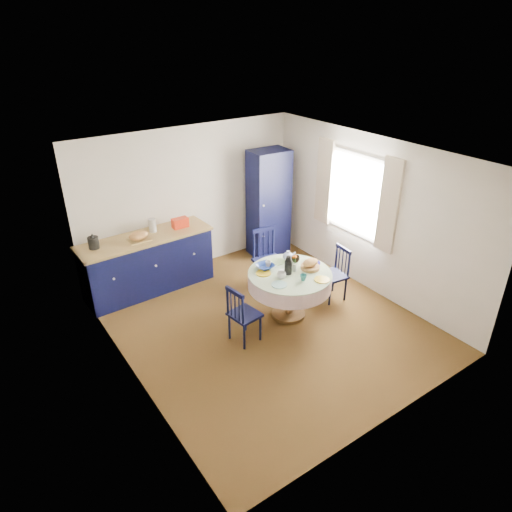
# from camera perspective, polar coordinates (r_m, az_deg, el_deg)

# --- Properties ---
(floor) EXTENTS (4.50, 4.50, 0.00)m
(floor) POSITION_cam_1_polar(r_m,az_deg,el_deg) (6.81, 1.29, -8.40)
(floor) COLOR black
(floor) RESTS_ON ground
(ceiling) EXTENTS (4.50, 4.50, 0.00)m
(ceiling) POSITION_cam_1_polar(r_m,az_deg,el_deg) (5.72, 1.56, 12.38)
(ceiling) COLOR white
(ceiling) RESTS_ON wall_back
(wall_back) EXTENTS (4.00, 0.02, 2.50)m
(wall_back) POSITION_cam_1_polar(r_m,az_deg,el_deg) (7.94, -8.26, 6.98)
(wall_back) COLOR silver
(wall_back) RESTS_ON floor
(wall_left) EXTENTS (0.02, 4.50, 2.50)m
(wall_left) POSITION_cam_1_polar(r_m,az_deg,el_deg) (5.37, -16.16, -4.37)
(wall_left) COLOR silver
(wall_left) RESTS_ON floor
(wall_right) EXTENTS (0.02, 4.50, 2.50)m
(wall_right) POSITION_cam_1_polar(r_m,az_deg,el_deg) (7.42, 14.04, 4.95)
(wall_right) COLOR silver
(wall_right) RESTS_ON floor
(window) EXTENTS (0.10, 1.74, 1.45)m
(window) POSITION_cam_1_polar(r_m,az_deg,el_deg) (7.48, 12.34, 7.57)
(window) COLOR white
(window) RESTS_ON wall_right
(kitchen_counter) EXTENTS (2.15, 0.73, 1.19)m
(kitchen_counter) POSITION_cam_1_polar(r_m,az_deg,el_deg) (7.59, -13.37, -0.81)
(kitchen_counter) COLOR black
(kitchen_counter) RESTS_ON floor
(pantry_cabinet) EXTENTS (0.72, 0.54, 1.98)m
(pantry_cabinet) POSITION_cam_1_polar(r_m,az_deg,el_deg) (8.41, 1.59, 6.55)
(pantry_cabinet) COLOR black
(pantry_cabinet) RESTS_ON floor
(dining_table) EXTENTS (1.22, 1.22, 1.02)m
(dining_table) POSITION_cam_1_polar(r_m,az_deg,el_deg) (6.67, 4.27, -2.98)
(dining_table) COLOR #523417
(dining_table) RESTS_ON floor
(chair_left) EXTENTS (0.41, 0.43, 0.86)m
(chair_left) POSITION_cam_1_polar(r_m,az_deg,el_deg) (6.23, -1.69, -7.28)
(chair_left) COLOR black
(chair_left) RESTS_ON floor
(chair_far) EXTENTS (0.49, 0.48, 1.01)m
(chair_far) POSITION_cam_1_polar(r_m,az_deg,el_deg) (7.45, 1.50, -0.36)
(chair_far) COLOR black
(chair_far) RESTS_ON floor
(chair_right) EXTENTS (0.41, 0.43, 0.87)m
(chair_right) POSITION_cam_1_polar(r_m,az_deg,el_deg) (7.28, 9.82, -2.15)
(chair_right) COLOR black
(chair_right) RESTS_ON floor
(mug_a) EXTENTS (0.12, 0.12, 0.10)m
(mug_a) POSITION_cam_1_polar(r_m,az_deg,el_deg) (6.44, 3.20, -2.42)
(mug_a) COLOR silver
(mug_a) RESTS_ON dining_table
(mug_b) EXTENTS (0.10, 0.10, 0.09)m
(mug_b) POSITION_cam_1_polar(r_m,az_deg,el_deg) (6.41, 5.92, -2.70)
(mug_b) COLOR #236667
(mug_b) RESTS_ON dining_table
(mug_c) EXTENTS (0.13, 0.13, 0.10)m
(mug_c) POSITION_cam_1_polar(r_m,az_deg,el_deg) (6.88, 4.98, -0.38)
(mug_c) COLOR black
(mug_c) RESTS_ON dining_table
(mug_d) EXTENTS (0.09, 0.09, 0.08)m
(mug_d) POSITION_cam_1_polar(r_m,az_deg,el_deg) (6.74, 1.54, -0.99)
(mug_d) COLOR silver
(mug_d) RESTS_ON dining_table
(cobalt_bowl) EXTENTS (0.27, 0.27, 0.07)m
(cobalt_bowl) POSITION_cam_1_polar(r_m,az_deg,el_deg) (6.69, 1.13, -1.32)
(cobalt_bowl) COLOR navy
(cobalt_bowl) RESTS_ON dining_table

